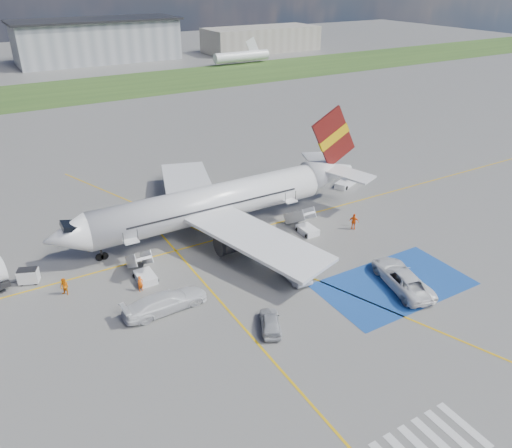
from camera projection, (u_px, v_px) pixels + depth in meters
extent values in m
plane|color=#60605E|center=(279.00, 295.00, 44.49)|extent=(400.00, 400.00, 0.00)
cube|color=#2D4C1E|center=(61.00, 92.00, 117.37)|extent=(400.00, 30.00, 0.01)
cube|color=gold|center=(219.00, 239.00, 53.70)|extent=(120.00, 0.20, 0.01)
cube|color=gold|center=(297.00, 388.00, 34.56)|extent=(0.20, 60.00, 0.01)
cube|color=gold|center=(219.00, 239.00, 53.70)|extent=(20.71, 56.45, 0.01)
cube|color=#184392|center=(394.00, 284.00, 45.93)|extent=(14.00, 8.00, 0.01)
cube|color=silver|center=(438.00, 441.00, 30.68)|extent=(0.60, 4.00, 0.01)
cube|color=silver|center=(451.00, 433.00, 31.22)|extent=(0.60, 4.00, 0.01)
cube|color=silver|center=(464.00, 425.00, 31.76)|extent=(0.60, 4.00, 0.01)
cube|color=gray|center=(98.00, 41.00, 154.35)|extent=(48.00, 18.00, 12.00)
cube|color=gray|center=(261.00, 39.00, 174.71)|extent=(40.00, 16.00, 8.00)
cylinder|color=silver|center=(210.00, 204.00, 53.68)|extent=(26.00, 3.90, 3.90)
cone|color=silver|center=(66.00, 237.00, 46.91)|extent=(4.00, 3.90, 3.90)
cube|color=black|center=(70.00, 226.00, 46.71)|extent=(1.67, 1.90, 0.82)
cone|color=silver|center=(329.00, 172.00, 60.81)|extent=(6.50, 3.90, 3.90)
cube|color=silver|center=(258.00, 239.00, 47.89)|extent=(9.86, 15.95, 1.40)
cube|color=silver|center=(187.00, 181.00, 60.93)|extent=(9.86, 15.95, 1.40)
cylinder|color=#38383A|center=(235.00, 242.00, 50.30)|extent=(3.40, 2.10, 2.10)
cylinder|color=#38383A|center=(190.00, 202.00, 58.89)|extent=(3.40, 2.10, 2.10)
cube|color=#5A120F|center=(334.00, 137.00, 58.94)|extent=(6.62, 0.30, 7.45)
cube|color=gold|center=(334.00, 137.00, 58.94)|extent=(4.36, 0.40, 3.08)
cube|color=silver|center=(351.00, 174.00, 58.31)|extent=(4.73, 5.95, 0.49)
cube|color=silver|center=(318.00, 158.00, 63.22)|extent=(4.73, 5.95, 0.49)
cube|color=black|center=(218.00, 207.00, 52.02)|extent=(19.50, 0.04, 0.18)
cube|color=black|center=(202.00, 194.00, 55.03)|extent=(19.50, 0.04, 0.18)
cube|color=silver|center=(139.00, 259.00, 47.10)|extent=(1.40, 3.73, 2.32)
cube|color=silver|center=(131.00, 241.00, 48.08)|extent=(1.40, 1.00, 0.12)
cylinder|color=black|center=(123.00, 238.00, 47.51)|extent=(0.06, 0.06, 1.10)
cylinder|color=black|center=(138.00, 235.00, 48.15)|extent=(0.06, 0.06, 1.10)
cube|color=silver|center=(146.00, 277.00, 46.37)|extent=(1.60, 2.40, 0.70)
cube|color=silver|center=(300.00, 216.00, 55.45)|extent=(1.40, 3.73, 2.32)
cube|color=silver|center=(290.00, 201.00, 56.43)|extent=(1.40, 1.00, 0.12)
cylinder|color=black|center=(285.00, 198.00, 55.86)|extent=(0.06, 0.06, 1.10)
cylinder|color=black|center=(296.00, 195.00, 56.49)|extent=(0.06, 0.06, 1.10)
cube|color=silver|center=(308.00, 230.00, 54.72)|extent=(1.60, 2.40, 0.70)
cube|color=silver|center=(28.00, 276.00, 45.84)|extent=(2.05, 1.66, 1.25)
cube|color=black|center=(27.00, 270.00, 45.54)|extent=(1.94, 1.54, 0.11)
cube|color=silver|center=(347.00, 182.00, 67.03)|extent=(4.83, 3.31, 0.77)
cube|color=black|center=(351.00, 175.00, 67.56)|extent=(3.22, 2.30, 0.86)
imported|color=#ACAEB3|center=(270.00, 322.00, 40.03)|extent=(3.16, 4.21, 1.34)
imported|color=silver|center=(293.00, 271.00, 46.62)|extent=(1.82, 4.61, 1.49)
imported|color=white|center=(402.00, 275.00, 45.27)|extent=(4.17, 6.48, 2.24)
imported|color=silver|center=(165.00, 299.00, 42.04)|extent=(5.63, 2.50, 2.17)
imported|color=#FF5C0D|center=(140.00, 284.00, 44.71)|extent=(0.63, 0.49, 1.52)
imported|color=orange|center=(65.00, 287.00, 44.13)|extent=(1.01, 1.03, 1.67)
imported|color=#FA5A0D|center=(354.00, 222.00, 55.28)|extent=(1.05, 1.15, 1.89)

